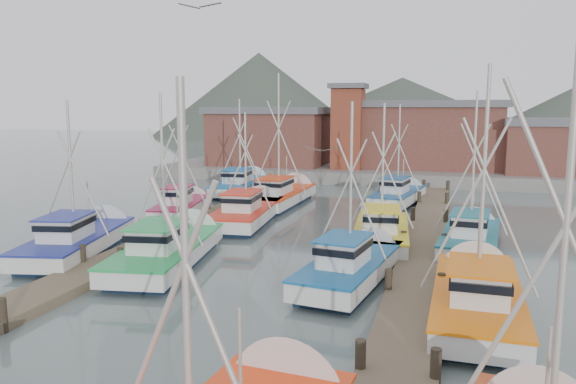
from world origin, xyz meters
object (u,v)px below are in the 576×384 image
(boat_4, at_px, (171,249))
(boat_8, at_px, (249,212))
(lookout_tower, at_px, (348,126))
(boat_12, at_px, (282,195))

(boat_4, height_order, boat_8, boat_4)
(lookout_tower, bearing_deg, boat_8, -96.04)
(boat_12, bearing_deg, boat_4, -89.75)
(lookout_tower, height_order, boat_4, lookout_tower)
(boat_8, relative_size, boat_12, 0.90)
(lookout_tower, xyz_separation_m, boat_4, (-2.70, -32.68, -4.87))
(boat_4, xyz_separation_m, boat_12, (0.39, 17.31, 0.01))
(boat_4, bearing_deg, boat_12, 79.97)
(lookout_tower, bearing_deg, boat_4, -94.72)
(lookout_tower, relative_size, boat_8, 0.87)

